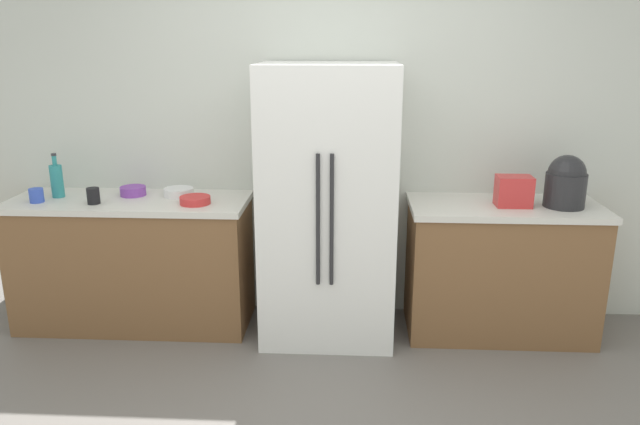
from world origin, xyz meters
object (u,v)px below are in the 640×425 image
at_px(rice_cooker, 566,182).
at_px(bowl_b, 195,200).
at_px(bowl_c, 179,192).
at_px(cup_b, 93,196).
at_px(bottle_a, 57,180).
at_px(toaster, 514,191).
at_px(bowl_a, 133,191).
at_px(cup_a, 36,195).
at_px(refrigerator, 327,205).

height_order(rice_cooker, bowl_b, rice_cooker).
bearing_deg(bowl_c, rice_cooker, -2.96).
bearing_deg(cup_b, bottle_a, 153.31).
distance_m(toaster, bottle_a, 2.97).
xyz_separation_m(rice_cooker, cup_b, (-2.98, -0.09, -0.11)).
distance_m(bottle_a, bowl_c, 0.80).
bearing_deg(bowl_a, toaster, -3.09).
xyz_separation_m(toaster, bowl_a, (-2.49, 0.13, -0.07)).
relative_size(toaster, cup_a, 2.41).
bearing_deg(cup_a, bowl_a, 20.37).
bearing_deg(cup_a, toaster, 1.37).
relative_size(toaster, bowl_b, 1.11).
distance_m(refrigerator, rice_cooker, 1.49).
relative_size(bowl_a, bowl_b, 0.87).
distance_m(refrigerator, cup_b, 1.50).
bearing_deg(bottle_a, bowl_b, -7.21).
bearing_deg(bowl_b, refrigerator, 2.04).
xyz_separation_m(refrigerator, cup_b, (-1.49, -0.06, 0.06)).
relative_size(rice_cooker, cup_a, 3.65).
distance_m(bowl_a, bowl_b, 0.51).
bearing_deg(bowl_a, cup_b, -128.32).
xyz_separation_m(refrigerator, bowl_b, (-0.85, -0.03, 0.03)).
bearing_deg(cup_b, refrigerator, 2.43).
relative_size(rice_cooker, bowl_b, 1.68).
relative_size(cup_a, bowl_c, 0.46).
xyz_separation_m(toaster, bowl_b, (-2.01, -0.06, -0.07)).
relative_size(bowl_b, bowl_c, 1.00).
bearing_deg(bowl_c, refrigerator, -8.83).
relative_size(refrigerator, rice_cooker, 5.36).
height_order(toaster, cup_a, toaster).
bearing_deg(cup_a, cup_b, -2.36).
bearing_deg(rice_cooker, cup_a, -178.72).
bearing_deg(refrigerator, bowl_a, 173.09).
bearing_deg(bowl_b, bowl_a, 158.08).
xyz_separation_m(cup_b, bowl_c, (0.49, 0.22, -0.02)).
distance_m(refrigerator, toaster, 1.17).
xyz_separation_m(cup_a, bowl_a, (0.56, 0.21, -0.01)).
bearing_deg(bottle_a, bowl_a, 8.17).
distance_m(toaster, bowl_c, 2.18).
xyz_separation_m(rice_cooker, bottle_a, (-3.28, 0.06, -0.04)).
height_order(cup_b, bowl_a, cup_b).
distance_m(bottle_a, bowl_b, 0.97).
bearing_deg(bowl_a, refrigerator, -6.91).
bearing_deg(bowl_c, bowl_a, 179.34).
bearing_deg(cup_a, bowl_c, 13.16).
bearing_deg(bowl_b, cup_a, -179.03).
relative_size(cup_b, bowl_a, 0.61).
height_order(bottle_a, bowl_c, bottle_a).
relative_size(toaster, cup_b, 2.09).
bearing_deg(bowl_c, bottle_a, -175.29).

